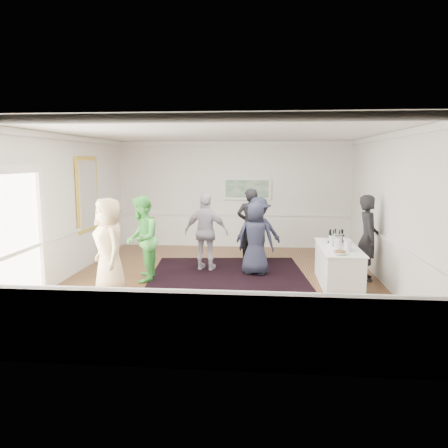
# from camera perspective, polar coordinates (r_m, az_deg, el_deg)

# --- Properties ---
(floor) EXTENTS (8.00, 8.00, 0.00)m
(floor) POSITION_cam_1_polar(r_m,az_deg,el_deg) (9.57, -0.40, -7.62)
(floor) COLOR brown
(floor) RESTS_ON ground
(ceiling) EXTENTS (7.00, 8.00, 0.02)m
(ceiling) POSITION_cam_1_polar(r_m,az_deg,el_deg) (9.22, -0.42, 11.87)
(ceiling) COLOR white
(ceiling) RESTS_ON wall_back
(wall_left) EXTENTS (0.02, 8.00, 3.20)m
(wall_left) POSITION_cam_1_polar(r_m,az_deg,el_deg) (10.21, -20.37, 2.02)
(wall_left) COLOR white
(wall_left) RESTS_ON floor
(wall_right) EXTENTS (0.02, 8.00, 3.20)m
(wall_right) POSITION_cam_1_polar(r_m,az_deg,el_deg) (9.57, 20.93, 1.60)
(wall_right) COLOR white
(wall_right) RESTS_ON floor
(wall_back) EXTENTS (7.00, 0.02, 3.20)m
(wall_back) POSITION_cam_1_polar(r_m,az_deg,el_deg) (13.23, 1.29, 3.88)
(wall_back) COLOR white
(wall_back) RESTS_ON floor
(wall_front) EXTENTS (7.00, 0.02, 3.20)m
(wall_front) POSITION_cam_1_polar(r_m,az_deg,el_deg) (5.34, -4.62, -2.88)
(wall_front) COLOR white
(wall_front) RESTS_ON floor
(wainscoting) EXTENTS (7.00, 8.00, 1.00)m
(wainscoting) POSITION_cam_1_polar(r_m,az_deg,el_deg) (9.45, -0.40, -4.70)
(wainscoting) COLOR white
(wainscoting) RESTS_ON floor
(mirror) EXTENTS (0.05, 1.25, 1.85)m
(mirror) POSITION_cam_1_polar(r_m,az_deg,el_deg) (11.36, -17.38, 3.77)
(mirror) COLOR yellow
(mirror) RESTS_ON wall_left
(doorway) EXTENTS (0.10, 1.78, 2.56)m
(doorway) POSITION_cam_1_polar(r_m,az_deg,el_deg) (8.55, -25.43, -0.65)
(doorway) COLOR white
(doorway) RESTS_ON wall_left
(landscape_painting) EXTENTS (1.44, 0.06, 0.66)m
(landscape_painting) POSITION_cam_1_polar(r_m,az_deg,el_deg) (13.14, 3.02, 4.63)
(landscape_painting) COLOR white
(landscape_painting) RESTS_ON wall_back
(area_rug) EXTENTS (3.94, 4.92, 0.02)m
(area_rug) POSITION_cam_1_polar(r_m,az_deg,el_deg) (9.58, 0.58, -7.54)
(area_rug) COLOR black
(area_rug) RESTS_ON floor
(serving_table) EXTENTS (0.79, 2.07, 0.84)m
(serving_table) POSITION_cam_1_polar(r_m,az_deg,el_deg) (9.55, 14.67, -5.32)
(serving_table) COLOR white
(serving_table) RESTS_ON floor
(bartender) EXTENTS (0.52, 0.73, 1.89)m
(bartender) POSITION_cam_1_polar(r_m,az_deg,el_deg) (10.11, 18.28, -1.69)
(bartender) COLOR black
(bartender) RESTS_ON floor
(guest_tan) EXTENTS (1.06, 1.12, 1.92)m
(guest_tan) POSITION_cam_1_polar(r_m,az_deg,el_deg) (8.82, -14.77, -2.87)
(guest_tan) COLOR #D0B682
(guest_tan) RESTS_ON floor
(guest_green) EXTENTS (0.83, 1.00, 1.87)m
(guest_green) POSITION_cam_1_polar(r_m,az_deg,el_deg) (9.67, -10.69, -1.91)
(guest_green) COLOR #4FC44E
(guest_green) RESTS_ON floor
(guest_lilac) EXTENTS (1.14, 0.64, 1.84)m
(guest_lilac) POSITION_cam_1_polar(r_m,az_deg,el_deg) (10.44, -2.32, -1.09)
(guest_lilac) COLOR #B0A8BC
(guest_lilac) RESTS_ON floor
(guest_dark_a) EXTENTS (1.12, 0.67, 1.71)m
(guest_dark_a) POSITION_cam_1_polar(r_m,az_deg,el_deg) (11.12, 4.50, -0.88)
(guest_dark_a) COLOR #222538
(guest_dark_a) RESTS_ON floor
(guest_dark_b) EXTENTS (0.71, 0.47, 1.92)m
(guest_dark_b) POSITION_cam_1_polar(r_m,az_deg,el_deg) (11.30, 3.47, -0.17)
(guest_dark_b) COLOR black
(guest_dark_b) RESTS_ON floor
(guest_navy) EXTENTS (0.90, 0.67, 1.69)m
(guest_navy) POSITION_cam_1_polar(r_m,az_deg,el_deg) (10.06, 4.16, -1.92)
(guest_navy) COLOR #222538
(guest_navy) RESTS_ON floor
(wine_bottles) EXTENTS (0.36, 0.26, 0.31)m
(wine_bottles) POSITION_cam_1_polar(r_m,az_deg,el_deg) (9.87, 14.43, -1.49)
(wine_bottles) COLOR black
(wine_bottles) RESTS_ON serving_table
(juice_pitchers) EXTENTS (0.39, 0.60, 0.24)m
(juice_pitchers) POSITION_cam_1_polar(r_m,az_deg,el_deg) (9.18, 15.18, -2.47)
(juice_pitchers) COLOR #5AA83C
(juice_pitchers) RESTS_ON serving_table
(ice_bucket) EXTENTS (0.26, 0.26, 0.25)m
(ice_bucket) POSITION_cam_1_polar(r_m,az_deg,el_deg) (9.60, 14.58, -2.01)
(ice_bucket) COLOR silver
(ice_bucket) RESTS_ON serving_table
(nut_bowl) EXTENTS (0.29, 0.29, 0.08)m
(nut_bowl) POSITION_cam_1_polar(r_m,az_deg,el_deg) (8.69, 14.95, -3.61)
(nut_bowl) COLOR white
(nut_bowl) RESTS_ON serving_table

